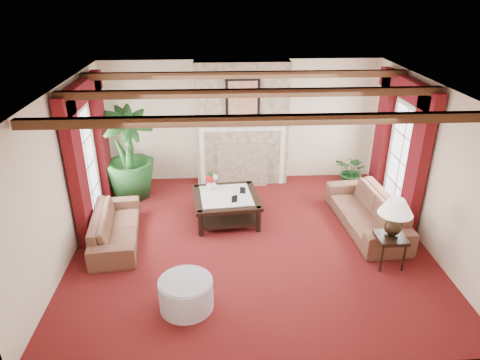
{
  "coord_description": "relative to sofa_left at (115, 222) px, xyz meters",
  "views": [
    {
      "loc": [
        -0.54,
        -6.38,
        4.15
      ],
      "look_at": [
        -0.16,
        0.4,
        1.01
      ],
      "focal_mm": 32.0,
      "sensor_mm": 36.0,
      "label": 1
    }
  ],
  "objects": [
    {
      "name": "floor",
      "position": [
        2.35,
        -0.17,
        -0.37
      ],
      "size": [
        6.0,
        6.0,
        0.0
      ],
      "primitive_type": "plane",
      "color": "#430B0D",
      "rests_on": "ground"
    },
    {
      "name": "ceiling",
      "position": [
        2.35,
        -0.17,
        2.33
      ],
      "size": [
        6.0,
        6.0,
        0.0
      ],
      "primitive_type": "plane",
      "rotation": [
        3.14,
        0.0,
        0.0
      ],
      "color": "white",
      "rests_on": "floor"
    },
    {
      "name": "back_wall",
      "position": [
        2.35,
        2.58,
        0.98
      ],
      "size": [
        6.0,
        0.02,
        2.7
      ],
      "primitive_type": "cube",
      "color": "beige",
      "rests_on": "ground"
    },
    {
      "name": "left_wall",
      "position": [
        -0.65,
        -0.17,
        0.98
      ],
      "size": [
        0.02,
        5.5,
        2.7
      ],
      "primitive_type": "cube",
      "color": "beige",
      "rests_on": "ground"
    },
    {
      "name": "right_wall",
      "position": [
        5.35,
        -0.17,
        0.98
      ],
      "size": [
        0.02,
        5.5,
        2.7
      ],
      "primitive_type": "cube",
      "color": "beige",
      "rests_on": "ground"
    },
    {
      "name": "ceiling_beams",
      "position": [
        2.35,
        -0.17,
        2.27
      ],
      "size": [
        6.0,
        3.0,
        0.12
      ],
      "primitive_type": null,
      "color": "#352010",
      "rests_on": "ceiling"
    },
    {
      "name": "fireplace",
      "position": [
        2.35,
        2.38,
        2.33
      ],
      "size": [
        2.0,
        0.52,
        2.7
      ],
      "primitive_type": null,
      "color": "tan",
      "rests_on": "ground"
    },
    {
      "name": "french_door_left",
      "position": [
        -0.62,
        0.83,
        1.76
      ],
      "size": [
        0.1,
        1.1,
        2.16
      ],
      "primitive_type": null,
      "color": "white",
      "rests_on": "ground"
    },
    {
      "name": "french_door_right",
      "position": [
        5.32,
        0.83,
        1.76
      ],
      "size": [
        0.1,
        1.1,
        2.16
      ],
      "primitive_type": null,
      "color": "white",
      "rests_on": "ground"
    },
    {
      "name": "curtains_left",
      "position": [
        -0.51,
        0.83,
        2.18
      ],
      "size": [
        0.2,
        2.4,
        2.55
      ],
      "primitive_type": null,
      "color": "#4D0A14",
      "rests_on": "ground"
    },
    {
      "name": "curtains_right",
      "position": [
        5.21,
        0.83,
        2.18
      ],
      "size": [
        0.2,
        2.4,
        2.55
      ],
      "primitive_type": null,
      "color": "#4D0A14",
      "rests_on": "ground"
    },
    {
      "name": "sofa_left",
      "position": [
        0.0,
        0.0,
        0.0
      ],
      "size": [
        2.03,
        0.99,
        0.74
      ],
      "primitive_type": "imported",
      "rotation": [
        0.0,
        0.0,
        1.69
      ],
      "color": "#3D101D",
      "rests_on": "ground"
    },
    {
      "name": "sofa_right",
      "position": [
        4.53,
        0.22,
        0.06
      ],
      "size": [
        2.3,
        0.98,
        0.86
      ],
      "primitive_type": "imported",
      "rotation": [
        0.0,
        0.0,
        -1.49
      ],
      "color": "#3D101D",
      "rests_on": "ground"
    },
    {
      "name": "potted_palm",
      "position": [
        -0.03,
        1.76,
        0.16
      ],
      "size": [
        2.77,
        2.86,
        1.07
      ],
      "primitive_type": "imported",
      "rotation": [
        0.0,
        0.0,
        0.55
      ],
      "color": "black",
      "rests_on": "ground"
    },
    {
      "name": "small_plant",
      "position": [
        4.75,
        1.85,
        -0.06
      ],
      "size": [
        1.53,
        1.53,
        0.63
      ],
      "primitive_type": "imported",
      "rotation": [
        0.0,
        0.0,
        -0.79
      ],
      "color": "black",
      "rests_on": "ground"
    },
    {
      "name": "coffee_table",
      "position": [
        1.95,
        0.65,
        -0.12
      ],
      "size": [
        1.32,
        1.32,
        0.49
      ],
      "primitive_type": null,
      "rotation": [
        0.0,
        0.0,
        0.1
      ],
      "color": "black",
      "rests_on": "ground"
    },
    {
      "name": "side_table",
      "position": [
        4.51,
        -0.96,
        -0.11
      ],
      "size": [
        0.47,
        0.47,
        0.53
      ],
      "primitive_type": null,
      "rotation": [
        0.0,
        0.0,
        -0.05
      ],
      "color": "black",
      "rests_on": "ground"
    },
    {
      "name": "ottoman",
      "position": [
        1.33,
        -1.79,
        -0.15
      ],
      "size": [
        0.76,
        0.76,
        0.44
      ],
      "primitive_type": "cylinder",
      "color": "#ACA4BA",
      "rests_on": "ground"
    },
    {
      "name": "table_lamp",
      "position": [
        4.51,
        -0.96,
        0.49
      ],
      "size": [
        0.53,
        0.53,
        0.67
      ],
      "primitive_type": null,
      "color": "black",
      "rests_on": "side_table"
    },
    {
      "name": "flower_vase",
      "position": [
        1.68,
        0.96,
        0.22
      ],
      "size": [
        0.32,
        0.32,
        0.2
      ],
      "primitive_type": "imported",
      "rotation": [
        0.0,
        0.0,
        0.31
      ],
      "color": "silver",
      "rests_on": "coffee_table"
    },
    {
      "name": "book",
      "position": [
        2.18,
        0.39,
        0.28
      ],
      "size": [
        0.24,
        0.09,
        0.32
      ],
      "primitive_type": "imported",
      "rotation": [
        0.0,
        0.0,
        -0.15
      ],
      "color": "black",
      "rests_on": "coffee_table"
    },
    {
      "name": "photo_frame_a",
      "position": [
        2.1,
        0.37,
        0.2
      ],
      "size": [
        0.11,
        0.06,
        0.15
      ],
      "primitive_type": null,
      "rotation": [
        0.0,
        0.0,
        0.43
      ],
      "color": "black",
      "rests_on": "coffee_table"
    },
    {
      "name": "photo_frame_b",
      "position": [
        2.27,
        0.72,
        0.19
      ],
      "size": [
        0.11,
        0.04,
        0.14
      ],
      "primitive_type": null,
      "rotation": [
        0.0,
        0.0,
        -0.17
      ],
      "color": "black",
      "rests_on": "coffee_table"
    }
  ]
}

